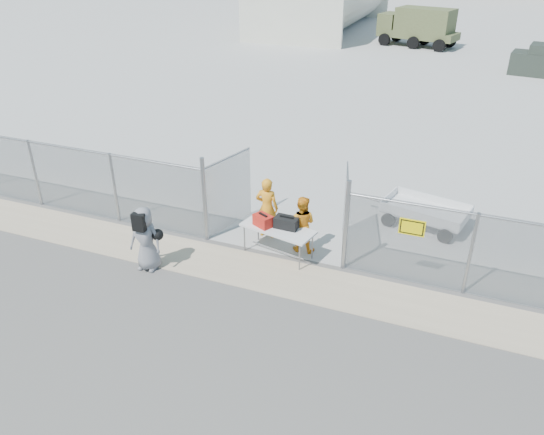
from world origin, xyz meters
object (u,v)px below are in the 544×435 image
at_px(security_worker_left, 267,208).
at_px(security_worker_right, 301,224).
at_px(utility_trailer, 425,214).
at_px(folding_table, 278,241).
at_px(visitor, 146,239).

xyz_separation_m(security_worker_left, security_worker_right, (1.15, -0.37, -0.10)).
height_order(security_worker_left, utility_trailer, security_worker_left).
xyz_separation_m(folding_table, security_worker_right, (0.50, 0.47, 0.39)).
bearing_deg(security_worker_right, folding_table, 38.33).
height_order(folding_table, security_worker_right, security_worker_right).
height_order(folding_table, security_worker_left, security_worker_left).
bearing_deg(security_worker_left, utility_trailer, -154.34).
bearing_deg(utility_trailer, visitor, -128.97).
xyz_separation_m(security_worker_left, utility_trailer, (4.13, 2.34, -0.53)).
bearing_deg(visitor, security_worker_left, 46.55).
distance_m(security_worker_left, utility_trailer, 4.78).
height_order(security_worker_left, visitor, security_worker_left).
bearing_deg(security_worker_left, folding_table, 124.18).
relative_size(visitor, utility_trailer, 0.56).
bearing_deg(visitor, security_worker_right, 30.80).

